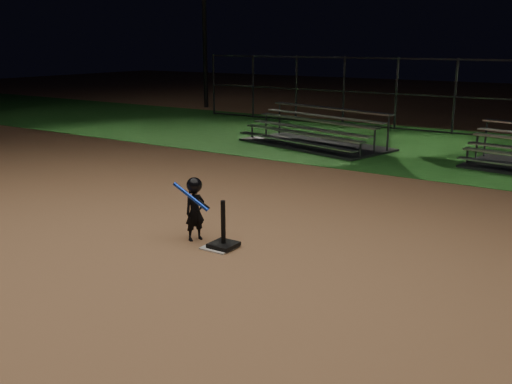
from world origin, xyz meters
The scene contains 7 objects.
ground centered at (0.00, 0.00, 0.00)m, with size 80.00×80.00×0.00m, color #A5724A.
grass_strip centered at (0.00, 10.00, 0.01)m, with size 60.00×8.00×0.01m, color #1D531A.
home_plate centered at (0.00, 0.00, 0.01)m, with size 0.45×0.45×0.02m, color beige.
batting_tee centered at (0.06, 0.02, 0.15)m, with size 0.38×0.38×0.72m.
child_batter centered at (-0.53, 0.09, 0.54)m, with size 0.57×0.45×1.01m.
bleacher_left centered at (-2.84, 8.52, 0.22)m, with size 4.84×3.19×1.09m.
backstop_fence centered at (0.00, 13.00, 1.25)m, with size 20.08×0.08×2.50m.
Camera 1 is at (4.88, -6.45, 3.01)m, focal length 39.91 mm.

